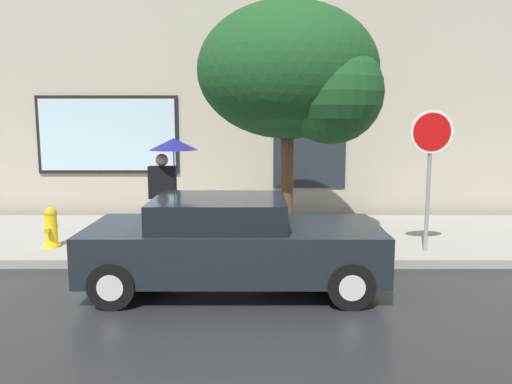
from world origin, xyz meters
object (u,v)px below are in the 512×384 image
(pedestrian_with_umbrella, at_px, (171,162))
(street_tree, at_px, (299,75))
(parked_car, at_px, (233,243))
(stop_sign, at_px, (433,152))
(fire_hydrant, at_px, (53,228))

(pedestrian_with_umbrella, xyz_separation_m, street_tree, (2.36, -0.21, 1.59))
(parked_car, distance_m, street_tree, 3.44)
(parked_car, relative_size, stop_sign, 1.70)
(street_tree, bearing_deg, parked_car, -119.16)
(pedestrian_with_umbrella, distance_m, street_tree, 2.85)
(street_tree, relative_size, stop_sign, 1.77)
(parked_car, distance_m, fire_hydrant, 3.90)
(fire_hydrant, relative_size, stop_sign, 0.30)
(fire_hydrant, relative_size, street_tree, 0.17)
(fire_hydrant, height_order, pedestrian_with_umbrella, pedestrian_with_umbrella)
(fire_hydrant, distance_m, street_tree, 5.31)
(street_tree, bearing_deg, stop_sign, -9.73)
(fire_hydrant, bearing_deg, stop_sign, -2.39)
(pedestrian_with_umbrella, distance_m, stop_sign, 4.75)
(parked_car, xyz_separation_m, fire_hydrant, (-3.43, 1.85, -0.17))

